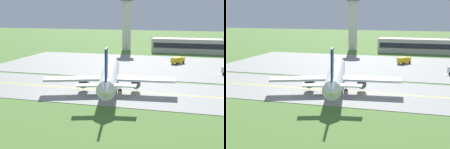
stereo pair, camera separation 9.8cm
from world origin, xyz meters
TOP-DOWN VIEW (x-y plane):
  - ground_plane at (0.00, 0.00)m, footprint 500.00×500.00m
  - taxiway_strip at (0.00, 0.00)m, footprint 240.00×28.00m
  - apron_pad at (10.00, 42.00)m, footprint 140.00×52.00m
  - taxiway_centreline at (0.00, 0.00)m, footprint 220.00×0.60m
  - airplane_lead at (-7.34, -1.18)m, footprint 32.06×39.21m
  - service_truck_catering at (4.66, 48.54)m, footprint 4.99×6.15m
  - terminal_building at (13.91, 84.49)m, footprint 49.36×9.56m
  - control_tower at (-24.68, 86.49)m, footprint 7.60×7.60m

SIDE VIEW (x-z plane):
  - ground_plane at x=0.00m, z-range 0.00..0.00m
  - taxiway_strip at x=0.00m, z-range 0.00..0.10m
  - apron_pad at x=10.00m, z-range 0.00..0.10m
  - taxiway_centreline at x=0.00m, z-range 0.10..0.11m
  - service_truck_catering at x=4.66m, z-range 0.23..2.83m
  - terminal_building at x=13.91m, z-range -0.57..7.26m
  - airplane_lead at x=-7.34m, z-range -2.22..10.48m
  - control_tower at x=-24.68m, z-range 2.87..32.44m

